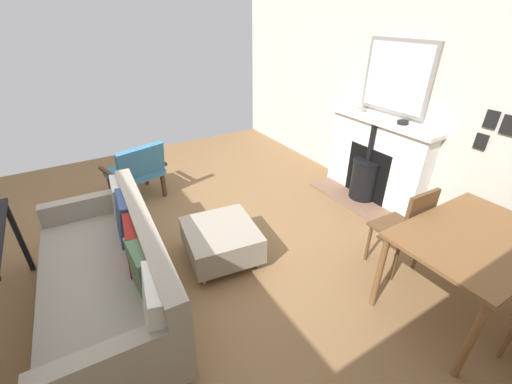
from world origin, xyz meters
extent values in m
cube|color=olive|center=(0.00, 0.00, 0.00)|extent=(5.32, 6.04, 0.01)
cube|color=beige|center=(-2.66, 0.00, 1.44)|extent=(0.12, 6.04, 2.89)
cube|color=brown|center=(-2.17, 0.28, 0.01)|extent=(0.38, 1.33, 0.03)
cube|color=white|center=(-2.48, 0.28, 0.51)|extent=(0.24, 1.40, 1.03)
cube|color=black|center=(-2.38, 0.28, 0.37)|extent=(0.06, 0.64, 0.68)
cylinder|color=black|center=(-2.34, 0.28, 0.29)|extent=(0.35, 0.35, 0.51)
cylinder|color=black|center=(-2.34, 0.28, 0.55)|extent=(0.37, 0.37, 0.02)
cylinder|color=black|center=(-2.34, 0.28, 0.79)|extent=(0.07, 0.07, 0.47)
cube|color=white|center=(-2.45, 0.28, 1.05)|extent=(0.29, 1.48, 0.05)
cube|color=gray|center=(-2.57, 0.28, 1.55)|extent=(0.04, 0.89, 0.82)
cube|color=silver|center=(-2.55, 0.28, 1.55)|extent=(0.01, 0.81, 0.74)
cylinder|color=#9E9384|center=(-2.48, -0.09, 1.10)|extent=(0.14, 0.14, 0.04)
torus|color=#9E9384|center=(-2.48, -0.09, 1.11)|extent=(0.14, 0.14, 0.01)
cylinder|color=black|center=(-2.48, 0.54, 1.10)|extent=(0.13, 0.13, 0.04)
torus|color=black|center=(-2.48, 0.54, 1.11)|extent=(0.13, 0.13, 0.01)
cylinder|color=#B2B2B7|center=(1.20, -0.36, 0.05)|extent=(0.04, 0.04, 0.10)
cylinder|color=#B2B2B7|center=(0.50, -0.33, 0.05)|extent=(0.04, 0.04, 0.10)
cylinder|color=#B2B2B7|center=(0.59, 1.34, 0.05)|extent=(0.04, 0.04, 0.10)
cube|color=gray|center=(0.90, 0.49, 0.26)|extent=(0.98, 2.01, 0.32)
cube|color=gray|center=(0.52, 0.51, 0.62)|extent=(0.24, 1.97, 0.40)
cube|color=gray|center=(0.85, -0.43, 0.52)|extent=(0.84, 0.16, 0.21)
cube|color=gray|center=(0.94, 1.41, 0.52)|extent=(0.84, 0.16, 0.21)
cube|color=beige|center=(0.58, -0.25, 0.60)|extent=(0.18, 0.40, 0.40)
cube|color=#334775|center=(0.60, 0.11, 0.60)|extent=(0.20, 0.42, 0.42)
cube|color=maroon|center=(0.62, 0.52, 0.59)|extent=(0.19, 0.40, 0.39)
cube|color=#4C6B47|center=(0.64, 0.85, 0.59)|extent=(0.13, 0.38, 0.38)
cube|color=beige|center=(0.66, 1.23, 0.60)|extent=(0.23, 0.43, 0.42)
cylinder|color=#B2B2B7|center=(0.03, 0.06, 0.04)|extent=(0.04, 0.04, 0.09)
cylinder|color=#B2B2B7|center=(0.11, 0.63, 0.04)|extent=(0.04, 0.04, 0.09)
cylinder|color=#B2B2B7|center=(-0.51, 0.13, 0.04)|extent=(0.04, 0.04, 0.09)
cylinder|color=#B2B2B7|center=(-0.43, 0.70, 0.04)|extent=(0.04, 0.04, 0.09)
cube|color=gray|center=(-0.20, 0.38, 0.23)|extent=(0.77, 0.80, 0.27)
cube|color=#4C3321|center=(0.03, -1.62, 0.17)|extent=(0.05, 0.05, 0.35)
cube|color=#4C3321|center=(0.52, -1.49, 0.17)|extent=(0.05, 0.05, 0.35)
cube|color=#4C3321|center=(-0.09, -1.16, 0.17)|extent=(0.05, 0.05, 0.35)
cube|color=#4C3321|center=(0.40, -1.03, 0.17)|extent=(0.05, 0.05, 0.35)
cube|color=teal|center=(0.22, -1.33, 0.37)|extent=(0.72, 0.69, 0.08)
cube|color=teal|center=(0.15, -1.08, 0.60)|extent=(0.62, 0.29, 0.39)
cube|color=#4C3321|center=(-0.09, -1.41, 0.46)|extent=(0.17, 0.52, 0.04)
cube|color=#4C3321|center=(0.53, -1.25, 0.46)|extent=(0.17, 0.52, 0.04)
cube|color=black|center=(1.46, -0.41, 0.38)|extent=(0.04, 0.04, 0.76)
cylinder|color=brown|center=(-2.13, 1.61, 0.36)|extent=(0.05, 0.05, 0.72)
cylinder|color=brown|center=(-1.03, 1.61, 0.36)|extent=(0.05, 0.05, 0.72)
cylinder|color=brown|center=(-1.03, 2.34, 0.36)|extent=(0.05, 0.05, 0.72)
cube|color=brown|center=(-1.58, 1.97, 0.74)|extent=(1.20, 0.83, 0.03)
cylinder|color=brown|center=(-1.75, 1.18, 0.21)|extent=(0.03, 0.03, 0.43)
cylinder|color=brown|center=(-1.43, 1.17, 0.21)|extent=(0.03, 0.03, 0.43)
cylinder|color=brown|center=(-1.74, 1.50, 0.21)|extent=(0.03, 0.03, 0.43)
cylinder|color=brown|center=(-1.42, 1.49, 0.21)|extent=(0.03, 0.03, 0.43)
cube|color=brown|center=(-1.58, 1.34, 0.44)|extent=(0.41, 0.41, 0.02)
cube|color=brown|center=(-1.58, 1.51, 0.67)|extent=(0.36, 0.05, 0.45)
cylinder|color=brown|center=(-1.44, 2.43, 0.21)|extent=(0.04, 0.04, 0.43)
cube|color=black|center=(-2.58, 1.37, 1.33)|extent=(0.02, 0.11, 0.16)
cube|color=black|center=(-2.58, 1.53, 1.32)|extent=(0.02, 0.13, 0.17)
cube|color=black|center=(-2.58, 1.35, 1.10)|extent=(0.02, 0.11, 0.15)
camera|label=1|loc=(0.85, 2.77, 2.22)|focal=22.79mm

